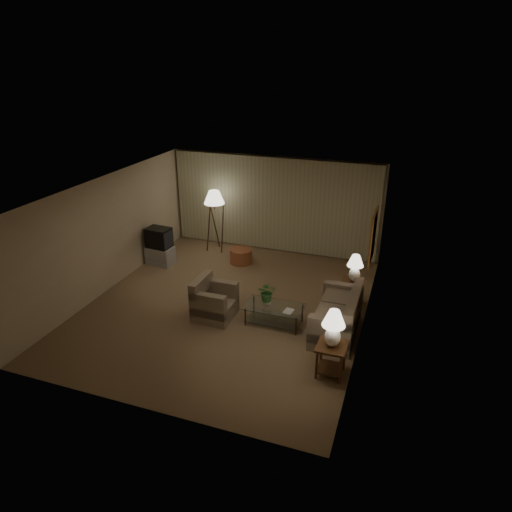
{
  "coord_description": "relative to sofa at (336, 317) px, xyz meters",
  "views": [
    {
      "loc": [
        3.58,
        -8.28,
        5.21
      ],
      "look_at": [
        0.47,
        0.6,
        1.03
      ],
      "focal_mm": 32.0,
      "sensor_mm": 36.0,
      "label": 1
    }
  ],
  "objects": [
    {
      "name": "armchair",
      "position": [
        -2.56,
        -0.26,
        -0.01
      ],
      "size": [
        0.85,
        0.81,
        0.71
      ],
      "rotation": [
        0.0,
        0.0,
        1.56
      ],
      "color": "gray",
      "rests_on": "ground"
    },
    {
      "name": "tv_cabinet",
      "position": [
        -5.05,
        1.74,
        -0.12
      ],
      "size": [
        0.78,
        0.57,
        0.5
      ],
      "primitive_type": "cube",
      "rotation": [
        0.0,
        0.0,
        -0.09
      ],
      "color": "#9F9FA2",
      "rests_on": "ground"
    },
    {
      "name": "floor_lamp",
      "position": [
        -4.03,
        3.11,
        0.56
      ],
      "size": [
        0.57,
        0.57,
        1.77
      ],
      "color": "#371E0F",
      "rests_on": "ground"
    },
    {
      "name": "room_shell",
      "position": [
        -2.48,
        1.81,
        1.38
      ],
      "size": [
        6.04,
        7.02,
        2.72
      ],
      "color": "beige",
      "rests_on": "ground"
    },
    {
      "name": "ground",
      "position": [
        -2.5,
        0.3,
        -0.37
      ],
      "size": [
        7.0,
        7.0,
        0.0
      ],
      "primitive_type": "plane",
      "color": "brown",
      "rests_on": "ground"
    },
    {
      "name": "crt_tv",
      "position": [
        -5.05,
        1.74,
        0.4
      ],
      "size": [
        0.7,
        0.55,
        0.53
      ],
      "primitive_type": "cube",
      "rotation": [
        0.0,
        0.0,
        -0.09
      ],
      "color": "black",
      "rests_on": "tv_cabinet"
    },
    {
      "name": "sofa",
      "position": [
        0.0,
        0.0,
        0.0
      ],
      "size": [
        1.66,
        0.83,
        0.73
      ],
      "rotation": [
        0.0,
        0.0,
        -1.57
      ],
      "color": "gray",
      "rests_on": "ground"
    },
    {
      "name": "table_lamp_near",
      "position": [
        0.15,
        -1.35,
        0.64
      ],
      "size": [
        0.4,
        0.4,
        0.69
      ],
      "color": "white",
      "rests_on": "side_table_near"
    },
    {
      "name": "flowers",
      "position": [
        -1.43,
        -0.1,
        0.42
      ],
      "size": [
        0.46,
        0.42,
        0.43
      ],
      "primitive_type": "imported",
      "rotation": [
        0.0,
        0.0,
        0.26
      ],
      "color": "#3D7A36",
      "rests_on": "vase"
    },
    {
      "name": "table_lamp_far",
      "position": [
        0.15,
        1.25,
        0.6
      ],
      "size": [
        0.36,
        0.36,
        0.62
      ],
      "color": "white",
      "rests_on": "side_table_far"
    },
    {
      "name": "ottoman",
      "position": [
        -3.03,
        2.53,
        -0.17
      ],
      "size": [
        0.64,
        0.64,
        0.4
      ],
      "primitive_type": "cylinder",
      "rotation": [
        0.0,
        0.0,
        -0.06
      ],
      "color": "#A85838",
      "rests_on": "ground"
    },
    {
      "name": "book",
      "position": [
        -1.03,
        -0.2,
        0.06
      ],
      "size": [
        0.21,
        0.27,
        0.02
      ],
      "primitive_type": "imported",
      "rotation": [
        0.0,
        0.0,
        -0.14
      ],
      "color": "olive",
      "rests_on": "coffee_table"
    },
    {
      "name": "side_table_far",
      "position": [
        0.15,
        1.25,
        0.04
      ],
      "size": [
        0.52,
        0.44,
        0.6
      ],
      "color": "#371E0F",
      "rests_on": "ground"
    },
    {
      "name": "coffee_table",
      "position": [
        -1.28,
        -0.1,
        -0.09
      ],
      "size": [
        1.23,
        0.67,
        0.41
      ],
      "color": "silver",
      "rests_on": "ground"
    },
    {
      "name": "vase",
      "position": [
        -1.43,
        -0.1,
        0.13
      ],
      "size": [
        0.19,
        0.19,
        0.16
      ],
      "primitive_type": "imported",
      "rotation": [
        0.0,
        0.0,
        -0.22
      ],
      "color": "silver",
      "rests_on": "coffee_table"
    },
    {
      "name": "side_table_near",
      "position": [
        0.15,
        -1.35,
        0.04
      ],
      "size": [
        0.51,
        0.51,
        0.6
      ],
      "color": "#371E0F",
      "rests_on": "ground"
    }
  ]
}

